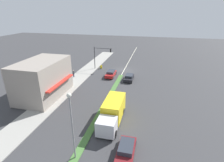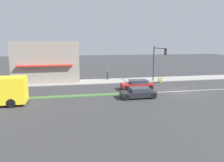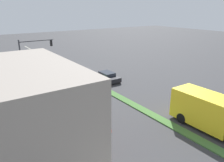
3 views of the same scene
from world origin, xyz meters
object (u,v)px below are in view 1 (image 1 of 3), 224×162
sedan_maroon (126,150)px  street_lamp (71,119)px  hatchback_red (111,74)px  traffic_signal_main (100,54)px  pedestrian (74,73)px  warning_aframe_sign (101,67)px  sedan_dark (129,78)px  delivery_truck (112,112)px

sedan_maroon → street_lamp: bearing=18.1°
hatchback_red → traffic_signal_main: bearing=-48.7°
pedestrian → hatchback_red: bearing=-162.3°
warning_aframe_sign → hatchback_red: hatchback_red is taller
warning_aframe_sign → sedan_dark: size_ratio=0.21×
sedan_dark → warning_aframe_sign: bearing=-37.3°
sedan_maroon → delivery_truck: bearing=-63.4°
pedestrian → street_lamp: bearing=115.4°
traffic_signal_main → pedestrian: traffic_signal_main is taller
street_lamp → warning_aframe_sign: 30.02m
hatchback_red → delivery_truck: bearing=104.6°
warning_aframe_sign → sedan_dark: bearing=142.7°
street_lamp → pedestrian: size_ratio=4.62×
pedestrian → hatchback_red: pedestrian is taller
traffic_signal_main → pedestrian: 8.65m
pedestrian → delivery_truck: delivery_truck is taller
warning_aframe_sign → hatchback_red: bearing=127.6°
pedestrian → traffic_signal_main: bearing=-120.2°
pedestrian → warning_aframe_sign: pedestrian is taller
street_lamp → pedestrian: bearing=-64.6°
street_lamp → sedan_dark: 23.27m
pedestrian → warning_aframe_sign: size_ratio=1.90×
sedan_dark → traffic_signal_main: bearing=-34.7°
street_lamp → sedan_maroon: bearing=-161.9°
pedestrian → sedan_maroon: size_ratio=0.37×
hatchback_red → street_lamp: bearing=95.2°
traffic_signal_main → sedan_dark: bearing=145.3°
warning_aframe_sign → street_lamp: bearing=101.8°
delivery_truck → sedan_maroon: size_ratio=1.75×
hatchback_red → sedan_dark: hatchback_red is taller
sedan_dark → delivery_truck: bearing=90.0°
hatchback_red → sedan_dark: 4.59m
street_lamp → delivery_truck: bearing=-106.9°
delivery_truck → sedan_dark: size_ratio=1.90×
delivery_truck → warning_aframe_sign: bearing=-69.3°
pedestrian → delivery_truck: size_ratio=0.21×
pedestrian → warning_aframe_sign: (-4.16, -7.57, -0.53)m
traffic_signal_main → sedan_dark: traffic_signal_main is taller
traffic_signal_main → street_lamp: 29.21m
delivery_truck → sedan_dark: 15.57m
hatchback_red → sedan_dark: size_ratio=1.07×
warning_aframe_sign → sedan_maroon: (-11.05, 27.44, 0.18)m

